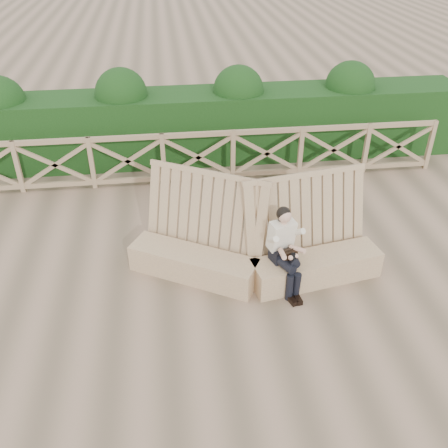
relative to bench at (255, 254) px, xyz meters
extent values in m
plane|color=brown|center=(-0.61, -0.29, -0.39)|extent=(60.00, 60.00, 0.00)
cube|color=#8D6A50|center=(-0.94, 0.08, -0.18)|extent=(1.99, 1.43, 0.43)
cube|color=#8D6A50|center=(-0.81, 0.32, 0.40)|extent=(1.96, 1.38, 1.55)
cube|color=#8D6A50|center=(0.92, -0.24, -0.18)|extent=(2.07, 0.85, 0.43)
cube|color=#8D6A50|center=(0.87, 0.03, 0.40)|extent=(2.06, 0.80, 1.55)
cube|color=black|center=(0.36, -0.24, 0.14)|extent=(0.39, 0.34, 0.20)
cube|color=beige|center=(0.35, -0.20, 0.46)|extent=(0.44, 0.37, 0.49)
sphere|color=tan|center=(0.36, -0.24, 0.81)|extent=(0.25, 0.25, 0.19)
sphere|color=black|center=(0.35, -0.21, 0.83)|extent=(0.27, 0.27, 0.21)
cylinder|color=black|center=(0.35, -0.46, 0.12)|extent=(0.27, 0.45, 0.14)
cylinder|color=black|center=(0.48, -0.39, 0.19)|extent=(0.27, 0.45, 0.15)
cylinder|color=black|center=(0.40, -0.65, -0.18)|extent=(0.14, 0.14, 0.43)
cylinder|color=black|center=(0.52, -0.63, -0.18)|extent=(0.14, 0.14, 0.43)
cube|color=black|center=(0.43, -0.73, -0.35)|extent=(0.15, 0.24, 0.07)
cube|color=black|center=(0.53, -0.72, -0.35)|extent=(0.15, 0.24, 0.07)
cube|color=black|center=(0.43, -0.40, 0.23)|extent=(0.24, 0.18, 0.14)
cube|color=black|center=(0.46, -0.54, 0.29)|extent=(0.09, 0.10, 0.11)
cube|color=#856C4D|center=(-0.61, 3.21, 0.66)|extent=(10.10, 0.07, 0.10)
cube|color=#856C4D|center=(-0.61, 3.21, -0.27)|extent=(10.10, 0.07, 0.10)
cube|color=black|center=(-0.61, 4.41, 0.36)|extent=(12.00, 1.20, 1.50)
camera|label=1|loc=(-1.24, -6.09, 4.56)|focal=40.00mm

